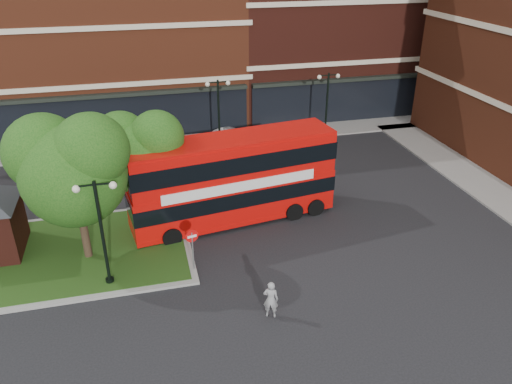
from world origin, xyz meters
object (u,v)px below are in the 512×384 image
object	(u,v)px
car_white	(232,137)
car_silver	(144,140)
woman	(271,299)
bus	(233,174)

from	to	relation	value
car_white	car_silver	bearing A→B (deg)	74.77
woman	car_silver	distance (m)	19.92
woman	car_silver	bearing A→B (deg)	-56.49
car_silver	car_white	distance (m)	6.36
bus	car_silver	size ratio (longest dim) A/B	3.06
bus	woman	bearing A→B (deg)	-99.36
car_white	bus	bearing A→B (deg)	162.75
bus	car_white	xyz separation A→B (m)	(2.09, 10.57, -2.08)
car_silver	woman	bearing A→B (deg)	-167.80
car_silver	car_white	size ratio (longest dim) A/B	0.96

